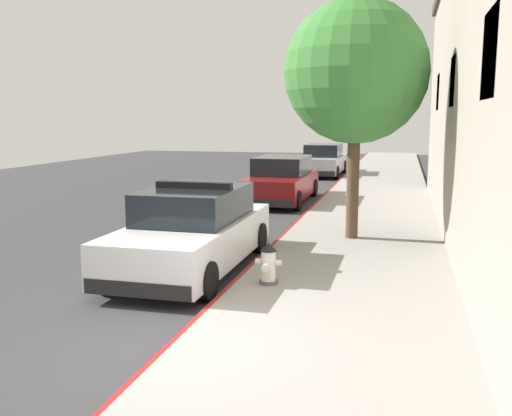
{
  "coord_description": "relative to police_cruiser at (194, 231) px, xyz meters",
  "views": [
    {
      "loc": [
        2.66,
        -6.2,
        2.89
      ],
      "look_at": [
        -0.3,
        5.27,
        1.0
      ],
      "focal_mm": 40.01,
      "sensor_mm": 36.0,
      "label": 1
    }
  ],
  "objects": [
    {
      "name": "parked_car_silver_ahead",
      "position": [
        -0.2,
        9.03,
        -0.0
      ],
      "size": [
        1.94,
        4.84,
        1.56
      ],
      "color": "maroon",
      "rests_on": "ground"
    },
    {
      "name": "fire_hydrant",
      "position": [
        1.7,
        -1.01,
        -0.26
      ],
      "size": [
        0.44,
        0.4,
        0.76
      ],
      "color": "#4C4C51",
      "rests_on": "sidewalk_pavement"
    },
    {
      "name": "parked_car_dark_far",
      "position": [
        -0.06,
        18.47,
        -0.0
      ],
      "size": [
        1.94,
        4.84,
        1.56
      ],
      "color": "#B2B5BA",
      "rests_on": "ground"
    },
    {
      "name": "sidewalk_pavement",
      "position": [
        2.96,
        6.2,
        -0.68
      ],
      "size": [
        3.63,
        60.0,
        0.13
      ],
      "primitive_type": "cube",
      "color": "gray",
      "rests_on": "ground"
    },
    {
      "name": "ground_plane",
      "position": [
        -3.04,
        6.2,
        -0.84
      ],
      "size": [
        29.96,
        60.0,
        0.2
      ],
      "primitive_type": "cube",
      "color": "#353538"
    },
    {
      "name": "curb_painted_edge",
      "position": [
        1.11,
        6.2,
        -0.68
      ],
      "size": [
        0.08,
        60.0,
        0.13
      ],
      "primitive_type": "cube",
      "color": "maroon",
      "rests_on": "ground"
    },
    {
      "name": "street_tree",
      "position": [
        2.72,
        3.08,
        3.13
      ],
      "size": [
        3.2,
        3.2,
        5.36
      ],
      "color": "brown",
      "rests_on": "sidewalk_pavement"
    },
    {
      "name": "police_cruiser",
      "position": [
        0.0,
        0.0,
        0.0
      ],
      "size": [
        1.94,
        4.84,
        1.68
      ],
      "color": "white",
      "rests_on": "ground"
    }
  ]
}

